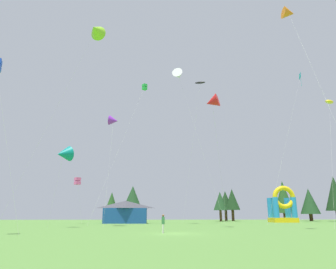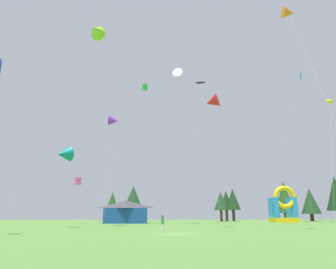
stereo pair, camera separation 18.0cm
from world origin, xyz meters
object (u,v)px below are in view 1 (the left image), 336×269
kite_cyan_diamond (301,78)px  kite_teal_delta (64,154)px  kite_yellow_parafoil (329,102)px  kite_lime_delta (96,30)px  inflatable_blue_arch (283,208)px  kite_white_delta (178,75)px  kite_green_box (144,87)px  kite_purple_delta (113,121)px  kite_red_delta (212,102)px  kite_pink_box (78,181)px  kite_orange_delta (289,13)px  kite_black_parafoil (200,83)px  person_near_camera (163,222)px  festival_tent (125,212)px

kite_cyan_diamond → kite_teal_delta: bearing=-164.0°
kite_yellow_parafoil → kite_lime_delta: kite_lime_delta is taller
inflatable_blue_arch → kite_white_delta: bearing=-152.3°
kite_yellow_parafoil → kite_green_box: 29.93m
kite_purple_delta → inflatable_blue_arch: kite_purple_delta is taller
kite_white_delta → kite_red_delta: bearing=-73.3°
kite_pink_box → kite_cyan_diamond: (39.85, -3.77, 18.61)m
kite_teal_delta → kite_green_box: bearing=50.7°
kite_purple_delta → kite_green_box: kite_green_box is taller
kite_white_delta → kite_orange_delta: 22.26m
kite_red_delta → kite_purple_delta: bearing=162.0°
kite_black_parafoil → kite_green_box: bearing=-179.0°
kite_purple_delta → inflatable_blue_arch: (31.50, 18.65, -11.86)m
kite_green_box → kite_red_delta: bearing=-53.9°
kite_pink_box → kite_teal_delta: kite_teal_delta is taller
kite_white_delta → kite_teal_delta: (-15.68, -10.54, -16.45)m
kite_orange_delta → person_near_camera: size_ratio=15.41×
inflatable_blue_arch → festival_tent: (-30.62, -4.50, -0.78)m
inflatable_blue_arch → festival_tent: bearing=-171.6°
kite_lime_delta → kite_black_parafoil: 20.71m
kite_white_delta → festival_tent: kite_white_delta is taller
kite_purple_delta → kite_yellow_parafoil: bearing=-1.5°
kite_cyan_diamond → kite_white_delta: bearing=-178.9°
person_near_camera → kite_orange_delta: bearing=-65.8°
kite_black_parafoil → person_near_camera: (-7.31, -22.02, -23.79)m
kite_red_delta → kite_cyan_diamond: size_ratio=0.64×
kite_black_parafoil → inflatable_blue_arch: 29.72m
kite_white_delta → kite_lime_delta: 16.48m
kite_pink_box → kite_purple_delta: kite_purple_delta is taller
kite_red_delta → inflatable_blue_arch: 32.11m
kite_pink_box → kite_yellow_parafoil: (39.13, -12.35, 10.58)m
kite_black_parafoil → festival_tent: 26.90m
kite_red_delta → kite_purple_delta: (-13.52, 4.40, -1.43)m
kite_cyan_diamond → kite_pink_box: bearing=174.6°
kite_red_delta → festival_tent: bearing=124.3°
festival_tent → kite_cyan_diamond: bearing=-11.4°
kite_black_parafoil → kite_orange_delta: (7.39, -20.50, -0.28)m
kite_red_delta → kite_purple_delta: 14.29m
inflatable_blue_arch → kite_green_box: bearing=-160.0°
kite_lime_delta → kite_teal_delta: bearing=-175.6°
kite_cyan_diamond → festival_tent: bearing=168.6°
festival_tent → kite_orange_delta: bearing=-51.4°
kite_teal_delta → kite_green_box: size_ratio=0.42×
kite_green_box → festival_tent: 22.56m
kite_black_parafoil → festival_tent: bearing=158.1°
kite_pink_box → person_near_camera: 29.17m
festival_tent → kite_green_box: bearing=-60.4°
kite_pink_box → kite_teal_delta: size_ratio=0.76×
kite_white_delta → kite_green_box: size_ratio=1.10×
kite_pink_box → kite_teal_delta: (1.68, -14.73, 1.93)m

